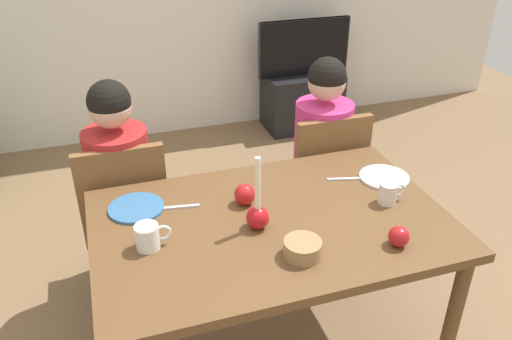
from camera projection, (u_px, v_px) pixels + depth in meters
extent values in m
cube|color=brown|center=(272.00, 224.00, 2.06)|extent=(1.40, 0.90, 0.04)
cylinder|color=brown|center=(451.00, 325.00, 2.09)|extent=(0.06, 0.06, 0.71)
cylinder|color=brown|center=(112.00, 269.00, 2.39)|extent=(0.06, 0.06, 0.71)
cylinder|color=brown|center=(360.00, 219.00, 2.74)|extent=(0.06, 0.06, 0.71)
cube|color=brown|center=(126.00, 216.00, 2.63)|extent=(0.40, 0.40, 0.04)
cube|color=brown|center=(123.00, 193.00, 2.36)|extent=(0.40, 0.04, 0.45)
cylinder|color=brown|center=(158.00, 227.00, 2.93)|extent=(0.04, 0.04, 0.41)
cylinder|color=brown|center=(96.00, 239.00, 2.83)|extent=(0.04, 0.04, 0.41)
cylinder|color=brown|center=(169.00, 265.00, 2.65)|extent=(0.04, 0.04, 0.41)
cylinder|color=brown|center=(100.00, 278.00, 2.55)|extent=(0.04, 0.04, 0.41)
cube|color=brown|center=(316.00, 183.00, 2.91)|extent=(0.40, 0.40, 0.04)
cube|color=brown|center=(333.00, 159.00, 2.64)|extent=(0.40, 0.04, 0.45)
cylinder|color=brown|center=(328.00, 196.00, 3.21)|extent=(0.04, 0.04, 0.41)
cylinder|color=brown|center=(276.00, 206.00, 3.12)|extent=(0.04, 0.04, 0.41)
cylinder|color=brown|center=(353.00, 227.00, 2.93)|extent=(0.04, 0.04, 0.41)
cylinder|color=brown|center=(298.00, 238.00, 2.84)|extent=(0.04, 0.04, 0.41)
cube|color=#33384C|center=(132.00, 254.00, 2.69)|extent=(0.28, 0.28, 0.45)
cylinder|color=#AD2323|center=(120.00, 177.00, 2.46)|extent=(0.30, 0.30, 0.48)
sphere|color=tan|center=(110.00, 108.00, 2.28)|extent=(0.19, 0.19, 0.19)
sphere|color=black|center=(109.00, 101.00, 2.27)|extent=(0.19, 0.19, 0.19)
cube|color=#33384C|center=(317.00, 218.00, 2.97)|extent=(0.28, 0.28, 0.45)
cylinder|color=#D1337A|center=(322.00, 146.00, 2.74)|extent=(0.30, 0.30, 0.48)
sphere|color=tan|center=(327.00, 82.00, 2.57)|extent=(0.19, 0.19, 0.19)
sphere|color=black|center=(327.00, 76.00, 2.55)|extent=(0.19, 0.19, 0.19)
cube|color=black|center=(302.00, 101.00, 4.50)|extent=(0.64, 0.40, 0.48)
cube|color=black|center=(304.00, 47.00, 4.27)|extent=(0.79, 0.04, 0.46)
cube|color=black|center=(304.00, 47.00, 4.27)|extent=(0.76, 0.05, 0.46)
sphere|color=red|center=(258.00, 218.00, 1.98)|extent=(0.09, 0.09, 0.09)
cylinder|color=#EFE5C6|center=(258.00, 183.00, 1.91)|extent=(0.02, 0.02, 0.22)
cylinder|color=teal|center=(136.00, 208.00, 2.11)|extent=(0.23, 0.23, 0.01)
cylinder|color=silver|center=(384.00, 177.00, 2.33)|extent=(0.22, 0.22, 0.01)
cylinder|color=white|center=(147.00, 237.00, 1.87)|extent=(0.09, 0.09, 0.10)
torus|color=white|center=(163.00, 233.00, 1.88)|extent=(0.07, 0.01, 0.07)
cylinder|color=silver|center=(388.00, 193.00, 2.13)|extent=(0.08, 0.08, 0.09)
torus|color=silver|center=(399.00, 190.00, 2.15)|extent=(0.06, 0.01, 0.06)
cube|color=silver|center=(178.00, 207.00, 2.12)|extent=(0.18, 0.04, 0.01)
cube|color=silver|center=(347.00, 179.00, 2.32)|extent=(0.18, 0.06, 0.01)
cylinder|color=#99754C|center=(303.00, 249.00, 1.84)|extent=(0.14, 0.14, 0.06)
sphere|color=red|center=(245.00, 194.00, 2.13)|extent=(0.09, 0.09, 0.09)
sphere|color=#AE1A1D|center=(399.00, 236.00, 1.89)|extent=(0.08, 0.08, 0.08)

